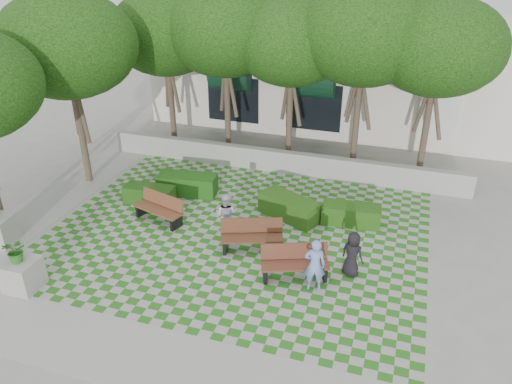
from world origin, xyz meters
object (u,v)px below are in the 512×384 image
(hedge_east, at_px, (351,215))
(hedge_midleft, at_px, (187,184))
(bench_west, at_px, (160,209))
(hedge_west, at_px, (149,194))
(planter_front, at_px, (21,269))
(hedge_midright, at_px, (289,208))
(bench_mid, at_px, (252,236))
(person_dark, at_px, (352,254))
(person_blue, at_px, (315,265))
(person_white, at_px, (226,215))
(bench_east, at_px, (295,263))

(hedge_east, distance_m, hedge_midleft, 6.20)
(bench_west, xyz_separation_m, hedge_west, (-1.00, 1.08, -0.14))
(hedge_east, height_order, planter_front, planter_front)
(hedge_midright, bearing_deg, bench_mid, -104.54)
(bench_mid, xyz_separation_m, person_dark, (3.11, -0.34, 0.21))
(hedge_midright, distance_m, hedge_midleft, 4.15)
(person_blue, xyz_separation_m, person_white, (-3.28, 1.85, -0.04))
(hedge_west, distance_m, person_white, 3.75)
(bench_mid, height_order, planter_front, planter_front)
(person_blue, bearing_deg, hedge_east, -107.39)
(person_blue, relative_size, person_dark, 1.15)
(bench_east, relative_size, hedge_east, 1.02)
(bench_mid, relative_size, hedge_midleft, 0.92)
(hedge_west, bearing_deg, hedge_midleft, 45.66)
(hedge_midright, relative_size, hedge_west, 1.19)
(bench_mid, relative_size, person_blue, 1.26)
(bench_mid, distance_m, hedge_midright, 2.38)
(bench_mid, height_order, person_blue, person_blue)
(hedge_east, height_order, hedge_west, hedge_east)
(planter_front, bearing_deg, hedge_midright, 45.38)
(bench_east, relative_size, planter_front, 1.27)
(bench_west, bearing_deg, hedge_midright, 37.55)
(bench_east, bearing_deg, hedge_midright, 85.97)
(person_blue, bearing_deg, planter_front, 6.93)
(planter_front, relative_size, person_blue, 0.99)
(hedge_east, bearing_deg, bench_mid, -136.56)
(person_white, bearing_deg, planter_front, 50.76)
(hedge_midleft, xyz_separation_m, person_white, (2.47, -2.32, 0.38))
(hedge_midleft, distance_m, person_white, 3.41)
(bench_mid, xyz_separation_m, person_white, (-1.04, 0.52, 0.28))
(person_blue, relative_size, person_white, 1.05)
(bench_east, relative_size, person_white, 1.32)
(person_white, bearing_deg, hedge_midright, -126.51)
(hedge_east, height_order, person_dark, person_dark)
(hedge_east, bearing_deg, planter_front, -142.00)
(hedge_east, xyz_separation_m, person_blue, (-0.45, -3.86, 0.46))
(bench_mid, height_order, hedge_midright, bench_mid)
(hedge_midleft, height_order, person_dark, person_dark)
(bench_west, relative_size, hedge_east, 0.98)
(bench_east, xyz_separation_m, hedge_midleft, (-5.11, 3.81, -0.10))
(bench_east, bearing_deg, bench_west, 140.92)
(hedge_midleft, xyz_separation_m, hedge_west, (-1.03, -1.05, -0.06))
(bench_west, bearing_deg, bench_east, -1.52)
(bench_west, distance_m, hedge_midleft, 2.14)
(bench_mid, xyz_separation_m, bench_west, (-3.54, 0.71, -0.02))
(bench_east, height_order, hedge_midright, bench_east)
(hedge_midright, bearing_deg, bench_west, -158.96)
(planter_front, bearing_deg, hedge_midleft, 74.17)
(hedge_east, height_order, person_white, person_white)
(bench_mid, xyz_separation_m, hedge_west, (-4.54, 1.79, -0.16))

